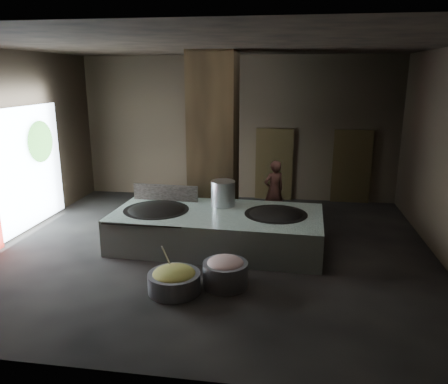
% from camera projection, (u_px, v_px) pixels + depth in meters
% --- Properties ---
extents(floor, '(10.00, 9.00, 0.10)m').
position_uv_depth(floor, '(213.00, 250.00, 10.17)').
color(floor, black).
rests_on(floor, ground).
extents(ceiling, '(10.00, 9.00, 0.10)m').
position_uv_depth(ceiling, '(211.00, 43.00, 8.97)').
color(ceiling, black).
rests_on(ceiling, back_wall).
extents(back_wall, '(10.00, 0.10, 4.50)m').
position_uv_depth(back_wall, '(237.00, 129.00, 13.91)').
color(back_wall, black).
rests_on(back_wall, ground).
extents(front_wall, '(10.00, 0.10, 4.50)m').
position_uv_depth(front_wall, '(144.00, 218.00, 5.23)').
color(front_wall, black).
rests_on(front_wall, ground).
extents(left_wall, '(0.10, 9.00, 4.50)m').
position_uv_depth(left_wall, '(2.00, 147.00, 10.31)').
color(left_wall, black).
rests_on(left_wall, ground).
extents(pillar, '(1.20, 1.20, 4.50)m').
position_uv_depth(pillar, '(214.00, 140.00, 11.43)').
color(pillar, black).
rests_on(pillar, ground).
extents(hearth_platform, '(4.88, 2.47, 0.83)m').
position_uv_depth(hearth_platform, '(217.00, 229.00, 10.21)').
color(hearth_platform, '#ABBEAD').
rests_on(hearth_platform, ground).
extents(platform_cap, '(4.69, 2.25, 0.03)m').
position_uv_depth(platform_cap, '(217.00, 213.00, 10.11)').
color(platform_cap, black).
rests_on(platform_cap, hearth_platform).
extents(wok_left, '(1.51, 1.51, 0.42)m').
position_uv_depth(wok_left, '(156.00, 213.00, 10.29)').
color(wok_left, black).
rests_on(wok_left, hearth_platform).
extents(wok_left_rim, '(1.54, 1.54, 0.05)m').
position_uv_depth(wok_left_rim, '(156.00, 210.00, 10.28)').
color(wok_left_rim, black).
rests_on(wok_left_rim, hearth_platform).
extents(wok_right, '(1.41, 1.41, 0.40)m').
position_uv_depth(wok_right, '(276.00, 218.00, 9.98)').
color(wok_right, black).
rests_on(wok_right, hearth_platform).
extents(wok_right_rim, '(1.44, 1.44, 0.05)m').
position_uv_depth(wok_right_rim, '(276.00, 215.00, 9.96)').
color(wok_right_rim, black).
rests_on(wok_right_rim, hearth_platform).
extents(stock_pot, '(0.58, 0.58, 0.63)m').
position_uv_depth(stock_pot, '(223.00, 194.00, 10.55)').
color(stock_pot, '#AFB2B8').
rests_on(stock_pot, hearth_platform).
extents(splash_guard, '(1.67, 0.13, 0.42)m').
position_uv_depth(splash_guard, '(166.00, 193.00, 10.99)').
color(splash_guard, black).
rests_on(splash_guard, hearth_platform).
extents(cook, '(0.72, 0.66, 1.67)m').
position_uv_depth(cook, '(274.00, 191.00, 11.98)').
color(cook, brown).
rests_on(cook, ground).
extents(veg_basin, '(1.08, 1.08, 0.36)m').
position_uv_depth(veg_basin, '(174.00, 282.00, 8.11)').
color(veg_basin, slate).
rests_on(veg_basin, ground).
extents(veg_fill, '(0.80, 0.80, 0.25)m').
position_uv_depth(veg_fill, '(174.00, 274.00, 8.06)').
color(veg_fill, olive).
rests_on(veg_fill, veg_basin).
extents(ladle, '(0.15, 0.38, 0.70)m').
position_uv_depth(ladle, '(168.00, 260.00, 8.18)').
color(ladle, '#AFB2B8').
rests_on(ladle, veg_basin).
extents(meat_basin, '(1.02, 1.02, 0.47)m').
position_uv_depth(meat_basin, '(225.00, 274.00, 8.31)').
color(meat_basin, slate).
rests_on(meat_basin, ground).
extents(meat_fill, '(0.71, 0.71, 0.27)m').
position_uv_depth(meat_fill, '(225.00, 264.00, 8.25)').
color(meat_fill, '#AB6A67').
rests_on(meat_fill, meat_basin).
extents(doorway_near, '(1.18, 0.08, 2.38)m').
position_uv_depth(doorway_near, '(274.00, 166.00, 13.94)').
color(doorway_near, black).
rests_on(doorway_near, ground).
extents(doorway_near_glow, '(0.75, 0.04, 1.76)m').
position_uv_depth(doorway_near_glow, '(268.00, 167.00, 14.02)').
color(doorway_near_glow, '#8C6647').
rests_on(doorway_near_glow, ground).
extents(doorway_far, '(1.18, 0.08, 2.38)m').
position_uv_depth(doorway_far, '(351.00, 168.00, 13.58)').
color(doorway_far, black).
rests_on(doorway_far, ground).
extents(doorway_far_glow, '(0.80, 0.04, 1.89)m').
position_uv_depth(doorway_far_glow, '(360.00, 169.00, 13.70)').
color(doorway_far_glow, '#8C6647').
rests_on(doorway_far_glow, ground).
extents(left_opening, '(0.04, 4.20, 3.10)m').
position_uv_depth(left_opening, '(15.00, 172.00, 10.66)').
color(left_opening, white).
rests_on(left_opening, ground).
extents(tree_silhouette, '(0.28, 1.10, 1.10)m').
position_uv_depth(tree_silhouette, '(41.00, 142.00, 11.54)').
color(tree_silhouette, '#194714').
rests_on(tree_silhouette, left_opening).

